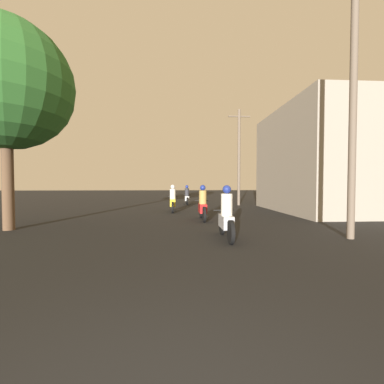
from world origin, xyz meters
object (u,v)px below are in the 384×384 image
object	(u,v)px
motorcycle_white	(187,197)
street_tree	(6,85)
utility_pole_far	(239,155)
motorcycle_yellow	(173,201)
motorcycle_red	(203,206)
utility_pole_near	(353,101)
motorcycle_silver	(226,218)
building_right_near	(324,160)

from	to	relation	value
motorcycle_white	street_tree	xyz separation A→B (m)	(-6.50, -10.45, 4.28)
motorcycle_white	utility_pole_far	xyz separation A→B (m)	(3.76, -1.01, 3.04)
motorcycle_yellow	motorcycle_red	bearing A→B (deg)	-60.52
motorcycle_red	utility_pole_near	bearing A→B (deg)	-41.63
motorcycle_white	street_tree	distance (m)	13.03
motorcycle_yellow	motorcycle_white	bearing A→B (deg)	86.74
street_tree	motorcycle_white	bearing A→B (deg)	58.10
motorcycle_red	street_tree	bearing A→B (deg)	-159.21
motorcycle_yellow	street_tree	world-z (taller)	street_tree
motorcycle_white	street_tree	world-z (taller)	street_tree
motorcycle_yellow	utility_pole_far	distance (m)	6.96
motorcycle_silver	street_tree	world-z (taller)	street_tree
utility_pole_far	street_tree	world-z (taller)	street_tree
motorcycle_silver	street_tree	size ratio (longest dim) A/B	0.27
motorcycle_red	motorcycle_white	xyz separation A→B (m)	(-0.33, 8.47, -0.02)
motorcycle_yellow	utility_pole_far	world-z (taller)	utility_pole_far
motorcycle_silver	street_tree	xyz separation A→B (m)	(-7.11, 1.86, 4.27)
motorcycle_silver	utility_pole_far	distance (m)	12.11
utility_pole_near	street_tree	size ratio (longest dim) A/B	1.06
motorcycle_red	utility_pole_near	size ratio (longest dim) A/B	0.26
utility_pole_far	motorcycle_white	bearing A→B (deg)	164.94
street_tree	motorcycle_silver	bearing A→B (deg)	-14.62
utility_pole_near	utility_pole_far	size ratio (longest dim) A/B	1.08
motorcycle_silver	utility_pole_far	xyz separation A→B (m)	(3.15, 11.29, 3.02)
utility_pole_near	motorcycle_silver	bearing A→B (deg)	176.99
utility_pole_near	street_tree	bearing A→B (deg)	169.17
utility_pole_near	street_tree	distance (m)	10.91
motorcycle_silver	motorcycle_yellow	size ratio (longest dim) A/B	0.96
motorcycle_silver	utility_pole_near	xyz separation A→B (m)	(3.56, -0.19, 3.29)
motorcycle_yellow	utility_pole_far	size ratio (longest dim) A/B	0.29
building_right_near	motorcycle_white	bearing A→B (deg)	144.44
motorcycle_red	building_right_near	world-z (taller)	building_right_near
motorcycle_red	utility_pole_far	size ratio (longest dim) A/B	0.28
motorcycle_silver	utility_pole_near	size ratio (longest dim) A/B	0.26
motorcycle_red	street_tree	distance (m)	8.29
motorcycle_red	motorcycle_yellow	xyz separation A→B (m)	(-1.33, 3.38, 0.01)
motorcycle_red	building_right_near	distance (m)	8.17
utility_pole_near	motorcycle_white	bearing A→B (deg)	108.46
motorcycle_silver	utility_pole_near	bearing A→B (deg)	6.33
motorcycle_red	street_tree	world-z (taller)	street_tree
motorcycle_silver	motorcycle_red	xyz separation A→B (m)	(-0.28, 3.83, -0.00)
motorcycle_white	building_right_near	bearing A→B (deg)	-26.89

